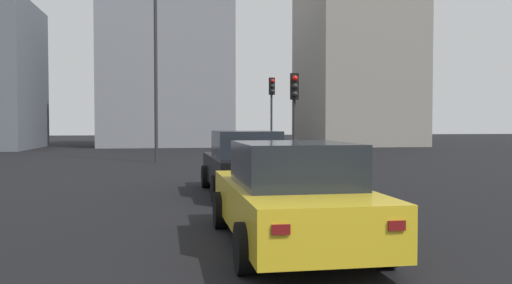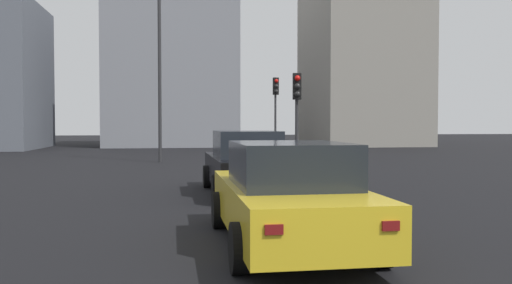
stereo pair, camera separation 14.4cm
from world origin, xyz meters
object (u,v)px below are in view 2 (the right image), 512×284
(traffic_light_near_left, at_px, (276,100))
(traffic_light_near_right, at_px, (297,102))
(car_yellow_second, at_px, (288,196))
(street_lamp_kerbside, at_px, (160,51))
(car_black_lead, at_px, (246,164))

(traffic_light_near_left, distance_m, traffic_light_near_right, 9.79)
(car_yellow_second, xyz_separation_m, traffic_light_near_right, (10.08, -2.47, 1.82))
(traffic_light_near_right, distance_m, street_lamp_kerbside, 9.38)
(car_black_lead, height_order, car_yellow_second, car_black_lead)
(car_yellow_second, distance_m, street_lamp_kerbside, 18.37)
(traffic_light_near_left, bearing_deg, traffic_light_near_right, -13.40)
(car_yellow_second, distance_m, traffic_light_near_right, 10.53)
(traffic_light_near_right, bearing_deg, car_yellow_second, -8.70)
(car_yellow_second, bearing_deg, car_black_lead, -1.78)
(traffic_light_near_left, height_order, street_lamp_kerbside, street_lamp_kerbside)
(traffic_light_near_right, bearing_deg, car_black_lead, -24.29)
(traffic_light_near_right, height_order, street_lamp_kerbside, street_lamp_kerbside)
(car_yellow_second, relative_size, traffic_light_near_left, 1.11)
(car_black_lead, xyz_separation_m, traffic_light_near_left, (13.85, -3.42, 2.26))
(car_black_lead, relative_size, car_yellow_second, 0.99)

